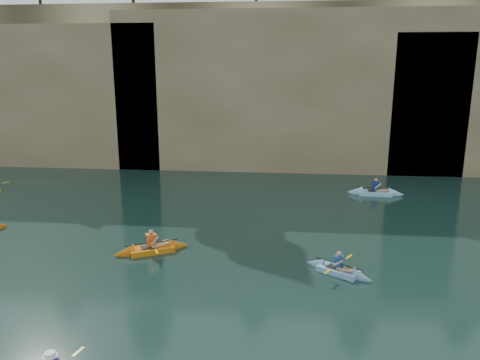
# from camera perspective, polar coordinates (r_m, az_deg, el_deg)

# --- Properties ---
(ground) EXTENTS (160.00, 160.00, 0.00)m
(ground) POSITION_cam_1_polar(r_m,az_deg,el_deg) (13.25, -4.53, -20.29)
(ground) COLOR black
(ground) RESTS_ON ground
(cliff) EXTENTS (70.00, 16.00, 12.00)m
(cliff) POSITION_cam_1_polar(r_m,az_deg,el_deg) (40.85, 2.91, 11.89)
(cliff) COLOR tan
(cliff) RESTS_ON ground
(cliff_slab_center) EXTENTS (24.00, 2.40, 11.40)m
(cliff_slab_center) POSITION_cam_1_polar(r_m,az_deg,el_deg) (33.41, 5.73, 10.87)
(cliff_slab_center) COLOR tan
(cliff_slab_center) RESTS_ON ground
(sea_cave_west) EXTENTS (4.50, 1.00, 4.00)m
(sea_cave_west) POSITION_cam_1_polar(r_m,az_deg,el_deg) (38.77, -25.58, 4.49)
(sea_cave_west) COLOR black
(sea_cave_west) RESTS_ON ground
(sea_cave_center) EXTENTS (3.50, 1.00, 3.20)m
(sea_cave_center) POSITION_cam_1_polar(r_m,az_deg,el_deg) (33.79, -4.69, 3.92)
(sea_cave_center) COLOR black
(sea_cave_center) RESTS_ON ground
(sea_cave_east) EXTENTS (5.00, 1.00, 4.50)m
(sea_cave_east) POSITION_cam_1_polar(r_m,az_deg,el_deg) (34.06, 19.20, 4.38)
(sea_cave_east) COLOR black
(sea_cave_east) RESTS_ON ground
(kayaker_orange) EXTENTS (3.10, 2.12, 1.19)m
(kayaker_orange) POSITION_cam_1_polar(r_m,az_deg,el_deg) (19.56, -10.70, -8.23)
(kayaker_orange) COLOR orange
(kayaker_orange) RESTS_ON ground
(kayaker_ltblue_near) EXTENTS (2.60, 2.00, 1.06)m
(kayaker_ltblue_near) POSITION_cam_1_polar(r_m,az_deg,el_deg) (17.77, 11.89, -10.69)
(kayaker_ltblue_near) COLOR #7DA5D1
(kayaker_ltblue_near) RESTS_ON ground
(kayaker_ltblue_mid) EXTENTS (3.33, 2.45, 1.25)m
(kayaker_ltblue_mid) POSITION_cam_1_polar(r_m,az_deg,el_deg) (28.48, 16.16, -1.46)
(kayaker_ltblue_mid) COLOR #93CEF6
(kayaker_ltblue_mid) RESTS_ON ground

